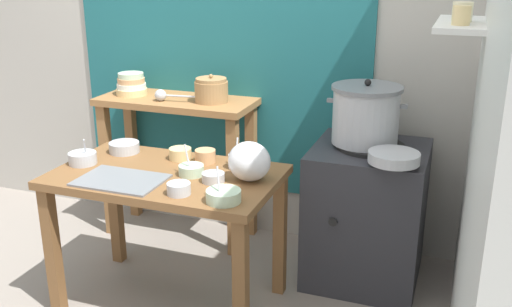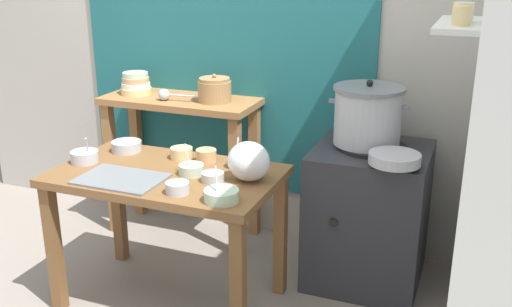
{
  "view_description": "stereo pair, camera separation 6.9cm",
  "coord_description": "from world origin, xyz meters",
  "px_view_note": "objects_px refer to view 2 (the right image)",
  "views": [
    {
      "loc": [
        1.3,
        -2.26,
        1.73
      ],
      "look_at": [
        0.38,
        0.25,
        0.82
      ],
      "focal_mm": 41.05,
      "sensor_mm": 36.0,
      "label": 1
    },
    {
      "loc": [
        1.36,
        -2.24,
        1.73
      ],
      "look_at": [
        0.38,
        0.25,
        0.82
      ],
      "focal_mm": 41.05,
      "sensor_mm": 36.0,
      "label": 2
    }
  ],
  "objects_px": {
    "plastic_bag": "(249,161)",
    "back_shelf_table": "(181,133)",
    "prep_bowl_4": "(221,195)",
    "stove_block": "(368,214)",
    "prep_bowl_2": "(191,169)",
    "ladle": "(166,95)",
    "prep_table": "(167,193)",
    "prep_bowl_0": "(127,146)",
    "prep_bowl_7": "(239,160)",
    "wide_pan": "(395,159)",
    "prep_bowl_5": "(178,187)",
    "steamer_pot": "(368,115)",
    "prep_bowl_3": "(182,153)",
    "prep_bowl_1": "(85,156)",
    "clay_pot": "(215,90)",
    "prep_bowl_6": "(206,155)",
    "serving_tray": "(121,179)",
    "bowl_stack_enamel": "(136,84)",
    "prep_bowl_8": "(213,176)"
  },
  "relations": [
    {
      "from": "prep_table",
      "to": "prep_bowl_1",
      "type": "distance_m",
      "value": 0.48
    },
    {
      "from": "clay_pot",
      "to": "prep_bowl_0",
      "type": "relative_size",
      "value": 1.22
    },
    {
      "from": "plastic_bag",
      "to": "prep_table",
      "type": "bearing_deg",
      "value": -173.61
    },
    {
      "from": "prep_bowl_0",
      "to": "prep_bowl_6",
      "type": "xyz_separation_m",
      "value": [
        0.48,
        0.01,
        0.01
      ]
    },
    {
      "from": "prep_bowl_5",
      "to": "bowl_stack_enamel",
      "type": "bearing_deg",
      "value": 130.31
    },
    {
      "from": "prep_table",
      "to": "back_shelf_table",
      "type": "relative_size",
      "value": 1.15
    },
    {
      "from": "prep_bowl_8",
      "to": "back_shelf_table",
      "type": "bearing_deg",
      "value": 127.4
    },
    {
      "from": "plastic_bag",
      "to": "prep_bowl_3",
      "type": "height_order",
      "value": "plastic_bag"
    },
    {
      "from": "prep_bowl_2",
      "to": "prep_bowl_5",
      "type": "relative_size",
      "value": 1.44
    },
    {
      "from": "steamer_pot",
      "to": "prep_bowl_1",
      "type": "distance_m",
      "value": 1.48
    },
    {
      "from": "prep_table",
      "to": "prep_bowl_2",
      "type": "relative_size",
      "value": 7.14
    },
    {
      "from": "ladle",
      "to": "prep_bowl_3",
      "type": "relative_size",
      "value": 2.6
    },
    {
      "from": "plastic_bag",
      "to": "back_shelf_table",
      "type": "bearing_deg",
      "value": 136.94
    },
    {
      "from": "prep_bowl_0",
      "to": "clay_pot",
      "type": "bearing_deg",
      "value": 62.18
    },
    {
      "from": "prep_bowl_6",
      "to": "prep_bowl_2",
      "type": "bearing_deg",
      "value": -85.7
    },
    {
      "from": "prep_bowl_2",
      "to": "prep_bowl_4",
      "type": "xyz_separation_m",
      "value": [
        0.27,
        -0.24,
        0.0
      ]
    },
    {
      "from": "prep_bowl_1",
      "to": "prep_bowl_3",
      "type": "relative_size",
      "value": 1.22
    },
    {
      "from": "ladle",
      "to": "prep_table",
      "type": "bearing_deg",
      "value": -61.02
    },
    {
      "from": "steamer_pot",
      "to": "serving_tray",
      "type": "relative_size",
      "value": 1.05
    },
    {
      "from": "steamer_pot",
      "to": "bowl_stack_enamel",
      "type": "distance_m",
      "value": 1.48
    },
    {
      "from": "prep_bowl_0",
      "to": "prep_bowl_7",
      "type": "bearing_deg",
      "value": -1.31
    },
    {
      "from": "prep_table",
      "to": "prep_bowl_2",
      "type": "height_order",
      "value": "prep_bowl_2"
    },
    {
      "from": "serving_tray",
      "to": "wide_pan",
      "type": "distance_m",
      "value": 1.31
    },
    {
      "from": "wide_pan",
      "to": "prep_bowl_3",
      "type": "relative_size",
      "value": 2.14
    },
    {
      "from": "back_shelf_table",
      "to": "prep_bowl_4",
      "type": "distance_m",
      "value": 1.2
    },
    {
      "from": "serving_tray",
      "to": "prep_bowl_2",
      "type": "xyz_separation_m",
      "value": [
        0.28,
        0.19,
        0.02
      ]
    },
    {
      "from": "plastic_bag",
      "to": "wide_pan",
      "type": "bearing_deg",
      "value": 26.77
    },
    {
      "from": "steamer_pot",
      "to": "prep_bowl_3",
      "type": "relative_size",
      "value": 3.61
    },
    {
      "from": "prep_bowl_4",
      "to": "stove_block",
      "type": "bearing_deg",
      "value": 59.32
    },
    {
      "from": "clay_pot",
      "to": "serving_tray",
      "type": "relative_size",
      "value": 0.49
    },
    {
      "from": "plastic_bag",
      "to": "clay_pot",
      "type": "bearing_deg",
      "value": 125.94
    },
    {
      "from": "clay_pot",
      "to": "plastic_bag",
      "type": "height_order",
      "value": "clay_pot"
    },
    {
      "from": "wide_pan",
      "to": "prep_bowl_5",
      "type": "distance_m",
      "value": 1.04
    },
    {
      "from": "clay_pot",
      "to": "prep_bowl_0",
      "type": "bearing_deg",
      "value": -117.82
    },
    {
      "from": "prep_bowl_2",
      "to": "prep_bowl_1",
      "type": "bearing_deg",
      "value": -175.69
    },
    {
      "from": "prep_table",
      "to": "wide_pan",
      "type": "xyz_separation_m",
      "value": [
        1.04,
        0.36,
        0.2
      ]
    },
    {
      "from": "plastic_bag",
      "to": "prep_bowl_8",
      "type": "distance_m",
      "value": 0.18
    },
    {
      "from": "prep_bowl_6",
      "to": "clay_pot",
      "type": "bearing_deg",
      "value": 110.45
    },
    {
      "from": "prep_bowl_5",
      "to": "prep_bowl_8",
      "type": "height_order",
      "value": "prep_bowl_5"
    },
    {
      "from": "plastic_bag",
      "to": "prep_bowl_6",
      "type": "relative_size",
      "value": 1.93
    },
    {
      "from": "ladle",
      "to": "prep_bowl_5",
      "type": "xyz_separation_m",
      "value": [
        0.54,
        -0.87,
        -0.19
      ]
    },
    {
      "from": "prep_bowl_3",
      "to": "prep_bowl_8",
      "type": "bearing_deg",
      "value": -38.86
    },
    {
      "from": "prep_table",
      "to": "prep_bowl_6",
      "type": "bearing_deg",
      "value": 61.04
    },
    {
      "from": "back_shelf_table",
      "to": "prep_bowl_1",
      "type": "relative_size",
      "value": 6.79
    },
    {
      "from": "prep_bowl_1",
      "to": "bowl_stack_enamel",
      "type": "bearing_deg",
      "value": 102.07
    },
    {
      "from": "prep_table",
      "to": "prep_bowl_7",
      "type": "distance_m",
      "value": 0.39
    },
    {
      "from": "prep_bowl_2",
      "to": "prep_bowl_8",
      "type": "height_order",
      "value": "prep_bowl_2"
    },
    {
      "from": "ladle",
      "to": "prep_bowl_6",
      "type": "height_order",
      "value": "ladle"
    },
    {
      "from": "prep_table",
      "to": "prep_bowl_3",
      "type": "height_order",
      "value": "prep_bowl_3"
    },
    {
      "from": "steamer_pot",
      "to": "prep_bowl_3",
      "type": "xyz_separation_m",
      "value": [
        -0.88,
        -0.42,
        -0.18
      ]
    }
  ]
}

